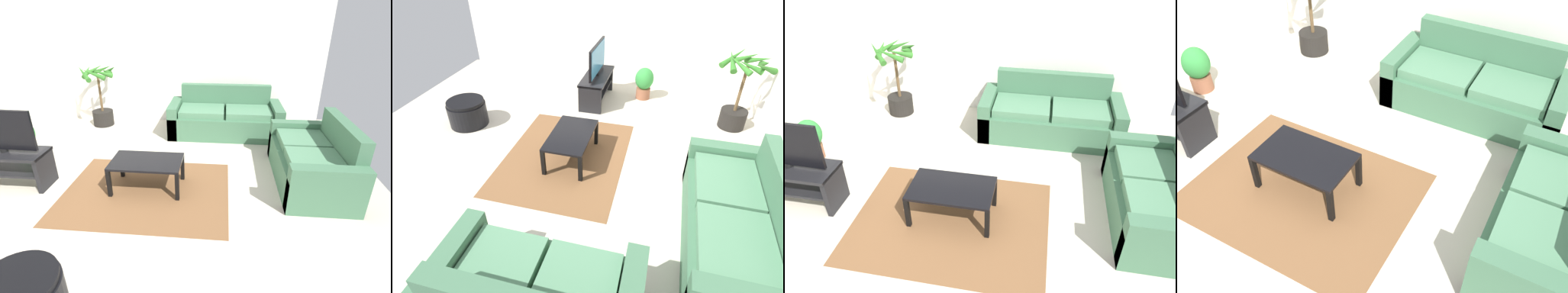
% 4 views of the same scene
% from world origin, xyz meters
% --- Properties ---
extents(ground_plane, '(6.60, 6.60, 0.00)m').
position_xyz_m(ground_plane, '(0.00, 0.00, 0.00)').
color(ground_plane, beige).
extents(wall_back, '(6.00, 0.06, 2.70)m').
position_xyz_m(wall_back, '(0.00, 3.00, 1.35)').
color(wall_back, silver).
rests_on(wall_back, ground).
extents(couch_main, '(2.10, 0.90, 0.90)m').
position_xyz_m(couch_main, '(1.06, 2.28, 0.30)').
color(couch_main, '#3F6B4C').
rests_on(couch_main, ground).
extents(couch_loveseat, '(0.90, 1.70, 0.90)m').
position_xyz_m(couch_loveseat, '(2.28, 0.62, 0.30)').
color(couch_loveseat, '#3F6B4C').
rests_on(couch_loveseat, ground).
extents(tv_stand, '(1.10, 0.45, 0.51)m').
position_xyz_m(tv_stand, '(-1.89, 0.14, 0.33)').
color(tv_stand, black).
rests_on(tv_stand, ground).
extents(coffee_table, '(0.94, 0.56, 0.42)m').
position_xyz_m(coffee_table, '(0.03, 0.23, 0.36)').
color(coffee_table, black).
rests_on(coffee_table, ground).
extents(area_rug, '(2.20, 1.70, 0.01)m').
position_xyz_m(area_rug, '(0.03, 0.13, 0.00)').
color(area_rug, brown).
rests_on(area_rug, ground).
extents(potted_palm, '(0.84, 0.84, 1.27)m').
position_xyz_m(potted_palm, '(-1.50, 2.55, 0.54)').
color(potted_palm, black).
rests_on(potted_palm, ground).
extents(potted_plant_small, '(0.35, 0.35, 0.61)m').
position_xyz_m(potted_plant_small, '(-2.21, 0.99, 0.33)').
color(potted_plant_small, brown).
rests_on(potted_plant_small, ground).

